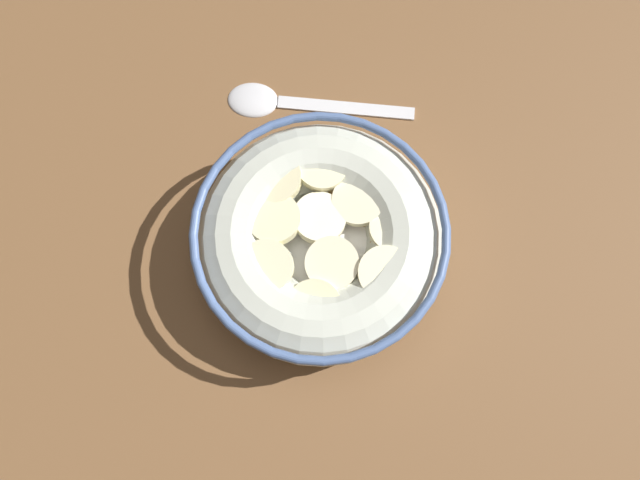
% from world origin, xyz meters
% --- Properties ---
extents(ground_plane, '(1.18, 1.18, 0.02)m').
position_xyz_m(ground_plane, '(0.00, 0.00, -0.01)').
color(ground_plane, brown).
extents(cereal_bowl, '(0.17, 0.17, 0.05)m').
position_xyz_m(cereal_bowl, '(0.00, -0.00, 0.03)').
color(cereal_bowl, beige).
rests_on(cereal_bowl, ground_plane).
extents(spoon, '(0.08, 0.14, 0.01)m').
position_xyz_m(spoon, '(0.08, 0.09, 0.00)').
color(spoon, silver).
rests_on(spoon, ground_plane).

